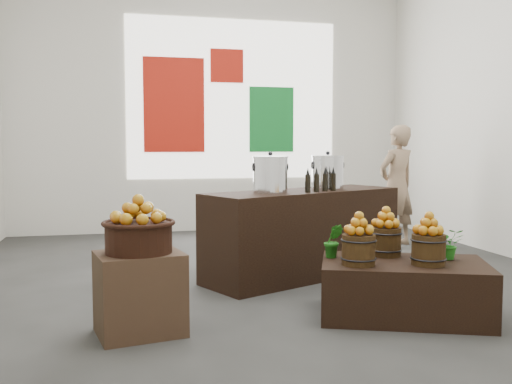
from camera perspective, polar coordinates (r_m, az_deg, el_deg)
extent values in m
plane|color=#393936|center=(5.46, 1.67, -9.06)|extent=(7.00, 7.00, 0.00)
cube|color=silver|center=(8.77, -4.26, 9.25)|extent=(6.00, 0.04, 4.00)
cube|color=white|center=(8.80, -2.29, 9.24)|extent=(3.20, 0.02, 2.40)
cube|color=#B51B0D|center=(8.65, -8.20, 8.61)|extent=(0.90, 0.04, 1.40)
cube|color=#12762A|center=(8.90, 1.56, 7.25)|extent=(0.70, 0.04, 1.00)
cube|color=#B51B0D|center=(8.82, -2.94, 12.49)|extent=(0.50, 0.04, 0.50)
cube|color=#4A3122|center=(4.06, -11.55, -9.89)|extent=(0.64, 0.56, 0.57)
cylinder|color=black|center=(3.98, -11.64, -4.51)|extent=(0.45, 0.45, 0.21)
cube|color=black|center=(4.52, 14.55, -9.39)|extent=(1.41, 1.15, 0.42)
cylinder|color=#38260F|center=(4.26, 10.22, -5.71)|extent=(0.24, 0.24, 0.23)
cylinder|color=#38260F|center=(4.38, 16.86, -5.55)|extent=(0.24, 0.24, 0.23)
cylinder|color=#38260F|center=(4.66, 12.83, -4.86)|extent=(0.24, 0.24, 0.23)
imported|color=#1A6615|center=(4.64, 18.69, -4.93)|extent=(0.26, 0.24, 0.24)
imported|color=#1A6615|center=(4.49, 7.74, -4.86)|extent=(0.17, 0.15, 0.27)
cube|color=black|center=(5.69, 4.75, -4.14)|extent=(2.18, 1.48, 0.85)
cylinder|color=silver|center=(5.35, 1.44, 1.66)|extent=(0.32, 0.32, 0.32)
cylinder|color=silver|center=(5.86, 7.17, 1.89)|extent=(0.32, 0.32, 0.32)
imported|color=#907358|center=(7.60, 13.88, 0.63)|extent=(0.66, 0.54, 1.56)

